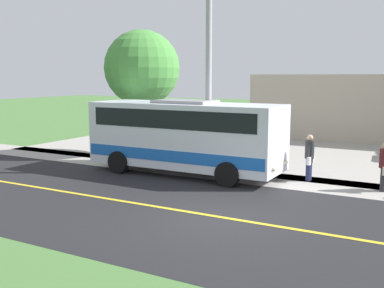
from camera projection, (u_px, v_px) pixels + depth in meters
ground_plane at (220, 217)px, 12.70m from camera, size 120.00×120.00×0.00m
road_surface at (220, 217)px, 12.70m from camera, size 8.00×100.00×0.01m
sidewalk at (279, 180)px, 17.21m from camera, size 2.40×100.00×0.01m
road_centre_line at (220, 217)px, 12.70m from camera, size 0.16×100.00×0.00m
shuttle_bus_front at (185, 133)px, 18.15m from camera, size 2.73×7.87×2.95m
pedestrian_with_bags at (384, 165)px, 15.46m from camera, size 0.72×0.34×1.67m
pedestrian_waiting at (309, 156)px, 17.01m from camera, size 0.72×0.34×1.74m
street_light_pole at (207, 58)px, 17.64m from camera, size 1.97×0.24×8.32m
tree_curbside at (142, 68)px, 22.17m from camera, size 3.66×3.66×6.10m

